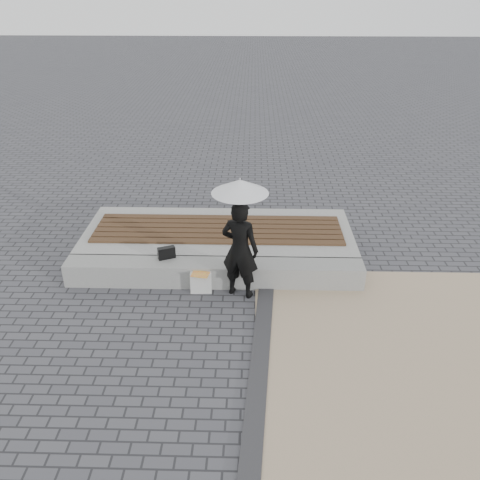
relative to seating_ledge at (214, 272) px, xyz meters
The scene contains 11 objects.
ground 1.61m from the seating_ledge, 90.00° to the right, with size 80.00×80.00×0.00m, color #49494E.
terrazzo_zone 3.83m from the seating_ledge, 33.27° to the right, with size 5.00×5.00×0.02m, color tan.
edging_band 2.24m from the seating_ledge, 70.35° to the right, with size 0.25×5.20×0.04m, color #313033.
seating_ledge is the anchor object (origin of this frame).
timber_platform 1.20m from the seating_ledge, 90.00° to the left, with size 5.00×2.00×0.40m, color #9F9E99.
timber_decking 1.22m from the seating_ledge, 90.00° to the left, with size 4.60×1.20×0.04m, color brown, non-canonical shape.
woman 0.84m from the seating_ledge, 36.17° to the right, with size 0.60×0.40×1.66m, color black.
parasol 1.78m from the seating_ledge, 36.17° to the right, with size 0.86×0.86×1.10m.
handbag 0.87m from the seating_ledge, behind, with size 0.29×0.10×0.21m, color black.
canvas_tote 0.34m from the seating_ledge, 124.76° to the right, with size 0.34×0.14×0.36m, color silver.
magazine 0.42m from the seating_ledge, 120.51° to the right, with size 0.28×0.20×0.01m, color #CB2A40.
Camera 1 is at (0.63, -5.66, 4.67)m, focal length 37.81 mm.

